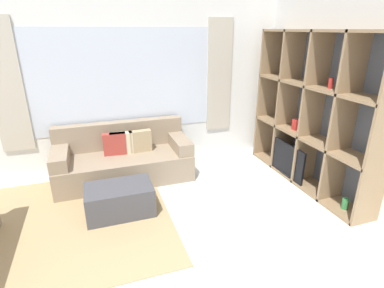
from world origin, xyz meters
The scene contains 6 objects.
wall_back centered at (0.00, 3.34, 1.36)m, with size 6.53×0.11×2.70m.
wall_right centered at (2.70, 1.65, 1.35)m, with size 0.07×4.51×2.70m, color white.
area_rug centered at (-0.96, 1.86, 0.01)m, with size 2.42×2.39×0.01m, color tan.
shelving_unit centered at (2.50, 1.84, 1.08)m, with size 0.41×2.35×2.22m.
couch_main centered at (-0.15, 2.86, 0.31)m, with size 2.03×0.88×0.84m.
ottoman centered at (-0.33, 1.85, 0.20)m, with size 0.83×0.51×0.39m.
Camera 1 is at (-0.52, -1.55, 2.22)m, focal length 28.00 mm.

